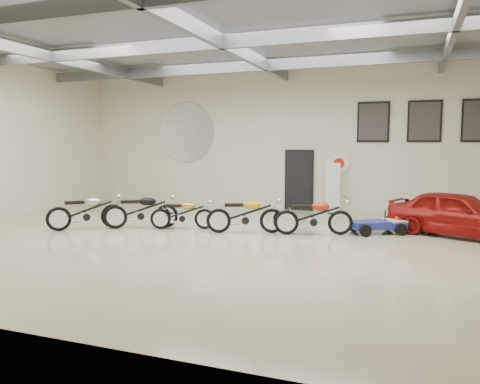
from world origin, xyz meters
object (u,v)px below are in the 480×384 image
(motorcycle_silver, at_px, (86,210))
(motorcycle_red, at_px, (313,215))
(motorcycle_gold, at_px, (182,213))
(go_kart, at_px, (383,222))
(vintage_car, at_px, (458,214))
(motorcycle_black, at_px, (141,210))
(banner_stand, at_px, (333,188))
(motorcycle_yellow, at_px, (245,213))

(motorcycle_silver, height_order, motorcycle_red, motorcycle_silver)
(motorcycle_gold, bearing_deg, motorcycle_red, -12.77)
(motorcycle_red, height_order, go_kart, motorcycle_red)
(motorcycle_red, bearing_deg, motorcycle_gold, 169.24)
(motorcycle_gold, xyz_separation_m, vintage_car, (7.11, 1.57, 0.13))
(motorcycle_black, height_order, vintage_car, vintage_car)
(banner_stand, distance_m, vintage_car, 4.61)
(motorcycle_black, bearing_deg, motorcycle_silver, 179.29)
(motorcycle_gold, distance_m, motorcycle_red, 3.62)
(motorcycle_red, bearing_deg, motorcycle_silver, 174.96)
(motorcycle_gold, relative_size, vintage_car, 0.51)
(motorcycle_yellow, bearing_deg, motorcycle_red, -8.14)
(banner_stand, bearing_deg, motorcycle_yellow, -113.82)
(motorcycle_silver, height_order, vintage_car, vintage_car)
(motorcycle_yellow, relative_size, go_kart, 1.15)
(vintage_car, bearing_deg, motorcycle_gold, 125.37)
(motorcycle_silver, distance_m, motorcycle_yellow, 4.46)
(motorcycle_silver, relative_size, motorcycle_red, 1.03)
(banner_stand, relative_size, vintage_car, 0.51)
(motorcycle_yellow, xyz_separation_m, motorcycle_red, (1.75, 0.38, -0.01))
(motorcycle_silver, height_order, motorcycle_gold, motorcycle_silver)
(banner_stand, relative_size, motorcycle_red, 0.89)
(motorcycle_black, bearing_deg, go_kart, -15.07)
(motorcycle_yellow, height_order, motorcycle_red, motorcycle_yellow)
(banner_stand, bearing_deg, motorcycle_silver, -141.44)
(motorcycle_silver, bearing_deg, motorcycle_red, -30.10)
(banner_stand, bearing_deg, motorcycle_black, -138.27)
(motorcycle_silver, height_order, go_kart, motorcycle_silver)
(motorcycle_red, bearing_deg, banner_stand, 73.90)
(motorcycle_black, xyz_separation_m, motorcycle_yellow, (3.02, 0.32, 0.00))
(motorcycle_gold, height_order, vintage_car, vintage_car)
(banner_stand, height_order, motorcycle_red, banner_stand)
(motorcycle_gold, relative_size, motorcycle_yellow, 0.87)
(motorcycle_red, distance_m, go_kart, 1.90)
(motorcycle_black, bearing_deg, vintage_car, -16.08)
(motorcycle_gold, distance_m, vintage_car, 7.29)
(motorcycle_silver, bearing_deg, vintage_car, -28.44)
(motorcycle_black, xyz_separation_m, vintage_car, (8.29, 1.82, 0.06))
(motorcycle_red, xyz_separation_m, vintage_car, (3.52, 1.11, 0.07))
(go_kart, bearing_deg, motorcycle_black, 162.61)
(motorcycle_yellow, bearing_deg, banner_stand, 48.79)
(motorcycle_gold, xyz_separation_m, motorcycle_yellow, (1.84, 0.07, 0.07))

